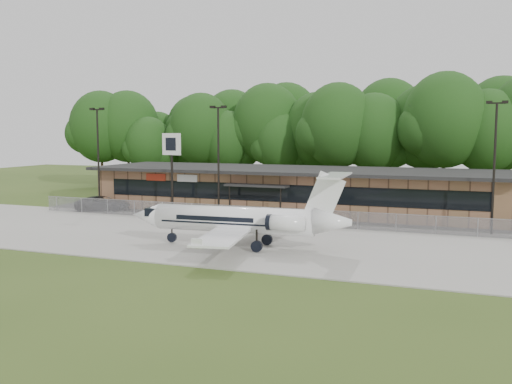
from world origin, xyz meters
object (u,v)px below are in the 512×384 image
at_px(pole_sign, 172,153).
at_px(terminal, 295,189).
at_px(suv, 103,203).
at_px(business_jet, 242,221).

bearing_deg(pole_sign, terminal, 45.23).
xyz_separation_m(terminal, suv, (-18.07, -6.83, -1.43)).
relative_size(business_jet, pole_sign, 2.04).
relative_size(suv, pole_sign, 0.69).
xyz_separation_m(suv, pole_sign, (8.12, -0.31, 5.20)).
bearing_deg(suv, terminal, -91.32).
relative_size(terminal, suv, 7.64).
bearing_deg(pole_sign, suv, -172.63).
bearing_deg(terminal, pole_sign, -144.33).
distance_m(business_jet, pole_sign, 17.25).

